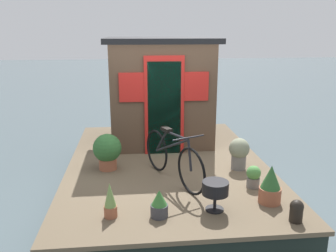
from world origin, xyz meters
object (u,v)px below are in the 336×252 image
at_px(potted_plant_succulent, 253,176).
at_px(charcoal_grill, 215,189).
at_px(potted_plant_geranium, 110,201).
at_px(potted_plant_rosemary, 159,204).
at_px(potted_plant_fern, 239,152).
at_px(houseboat_cabin, 160,90).
at_px(potted_plant_sage, 270,185).
at_px(mooring_bollard, 296,210).
at_px(potted_plant_basil, 107,150).
at_px(bicycle, 172,158).

distance_m(potted_plant_succulent, charcoal_grill, 0.96).
bearing_deg(charcoal_grill, potted_plant_geranium, 91.34).
bearing_deg(charcoal_grill, potted_plant_rosemary, 96.93).
bearing_deg(potted_plant_fern, charcoal_grill, 151.77).
xyz_separation_m(houseboat_cabin, potted_plant_sage, (-2.97, -1.21, -0.80)).
bearing_deg(mooring_bollard, potted_plant_geranium, 81.19).
distance_m(potted_plant_fern, potted_plant_geranium, 2.45).
distance_m(potted_plant_rosemary, potted_plant_geranium, 0.60).
bearing_deg(charcoal_grill, potted_plant_succulent, -49.23).
bearing_deg(potted_plant_sage, houseboat_cabin, 22.09).
xyz_separation_m(potted_plant_rosemary, potted_plant_geranium, (0.06, 0.60, 0.05)).
height_order(potted_plant_basil, potted_plant_rosemary, potted_plant_basil).
relative_size(potted_plant_fern, potted_plant_rosemary, 1.48).
xyz_separation_m(charcoal_grill, mooring_bollard, (-0.37, -0.91, -0.14)).
bearing_deg(bicycle, mooring_bollard, -135.02).
distance_m(potted_plant_fern, charcoal_grill, 1.52).
bearing_deg(potted_plant_geranium, bicycle, -41.63).
height_order(bicycle, potted_plant_geranium, bicycle).
bearing_deg(bicycle, potted_plant_succulent, -106.53).
height_order(potted_plant_fern, charcoal_grill, potted_plant_fern).
height_order(potted_plant_basil, potted_plant_geranium, potted_plant_basil).
height_order(potted_plant_geranium, charcoal_grill, potted_plant_geranium).
bearing_deg(bicycle, potted_plant_fern, -71.97).
height_order(charcoal_grill, mooring_bollard, charcoal_grill).
relative_size(potted_plant_basil, potted_plant_rosemary, 1.70).
bearing_deg(potted_plant_fern, mooring_bollard, -173.70).
bearing_deg(potted_plant_fern, potted_plant_basil, 84.35).
relative_size(potted_plant_rosemary, mooring_bollard, 1.27).
bearing_deg(potted_plant_sage, potted_plant_basil, 57.28).
distance_m(potted_plant_succulent, potted_plant_geranium, 2.13).
xyz_separation_m(potted_plant_succulent, charcoal_grill, (-0.62, 0.72, 0.12)).
xyz_separation_m(potted_plant_fern, charcoal_grill, (-1.34, 0.72, -0.00)).
xyz_separation_m(potted_plant_fern, potted_plant_succulent, (-0.71, -0.00, -0.12)).
xyz_separation_m(houseboat_cabin, potted_plant_fern, (-1.77, -1.15, -0.76)).
relative_size(charcoal_grill, mooring_bollard, 1.41).
xyz_separation_m(potted_plant_fern, potted_plant_rosemary, (-1.42, 1.43, -0.12)).
relative_size(potted_plant_geranium, mooring_bollard, 1.62).
bearing_deg(potted_plant_fern, houseboat_cabin, 33.04).
bearing_deg(potted_plant_succulent, potted_plant_rosemary, 116.24).
distance_m(potted_plant_rosemary, potted_plant_sage, 1.51).
relative_size(houseboat_cabin, potted_plant_fern, 4.09).
height_order(potted_plant_basil, mooring_bollard, potted_plant_basil).
bearing_deg(mooring_bollard, potted_plant_fern, 6.30).
bearing_deg(charcoal_grill, mooring_bollard, -112.47).
relative_size(potted_plant_basil, charcoal_grill, 1.53).
relative_size(potted_plant_basil, potted_plant_geranium, 1.33).
bearing_deg(potted_plant_succulent, houseboat_cabin, 24.91).
height_order(potted_plant_rosemary, potted_plant_geranium, potted_plant_geranium).
distance_m(potted_plant_basil, potted_plant_sage, 2.63).
height_order(potted_plant_fern, potted_plant_succulent, potted_plant_fern).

